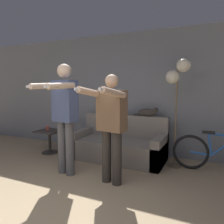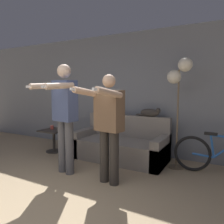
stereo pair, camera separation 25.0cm
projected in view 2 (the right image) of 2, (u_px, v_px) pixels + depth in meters
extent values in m
cube|color=gray|center=(133.00, 93.00, 4.76)|extent=(10.00, 0.05, 2.60)
cube|color=gray|center=(120.00, 150.00, 4.33)|extent=(1.82, 0.84, 0.40)
cube|color=gray|center=(128.00, 126.00, 4.59)|extent=(1.82, 0.14, 0.45)
cube|color=gray|center=(86.00, 141.00, 4.72)|extent=(0.16, 0.84, 0.54)
cube|color=gray|center=(161.00, 152.00, 3.93)|extent=(0.16, 0.84, 0.54)
cylinder|color=#56565B|center=(62.00, 146.00, 3.70)|extent=(0.14, 0.14, 0.88)
cylinder|color=#56565B|center=(69.00, 148.00, 3.59)|extent=(0.14, 0.14, 0.88)
cube|color=#475684|center=(65.00, 101.00, 3.56)|extent=(0.42, 0.27, 0.66)
sphere|color=beige|center=(64.00, 71.00, 3.50)|extent=(0.22, 0.22, 0.22)
cylinder|color=beige|center=(44.00, 86.00, 3.45)|extent=(0.16, 0.51, 0.11)
cube|color=white|center=(30.00, 87.00, 3.25)|extent=(0.05, 0.13, 0.04)
cylinder|color=beige|center=(60.00, 86.00, 3.22)|extent=(0.16, 0.51, 0.11)
cube|color=white|center=(46.00, 86.00, 3.02)|extent=(0.05, 0.13, 0.04)
cylinder|color=#38332D|center=(104.00, 156.00, 3.30)|extent=(0.14, 0.14, 0.79)
cylinder|color=#38332D|center=(114.00, 158.00, 3.19)|extent=(0.14, 0.14, 0.79)
cube|color=brown|center=(109.00, 111.00, 3.17)|extent=(0.44, 0.28, 0.60)
sphere|color=#D8AD8C|center=(109.00, 81.00, 3.12)|extent=(0.19, 0.19, 0.19)
cylinder|color=#D8AD8C|center=(87.00, 92.00, 3.06)|extent=(0.17, 0.52, 0.17)
cube|color=white|center=(74.00, 90.00, 2.87)|extent=(0.05, 0.13, 0.05)
cylinder|color=#D8AD8C|center=(109.00, 93.00, 2.83)|extent=(0.17, 0.52, 0.17)
cube|color=white|center=(96.00, 90.00, 2.63)|extent=(0.05, 0.13, 0.05)
ellipsoid|color=#3D3833|center=(150.00, 113.00, 4.32)|extent=(0.39, 0.14, 0.16)
sphere|color=#3D3833|center=(158.00, 111.00, 4.24)|extent=(0.10, 0.10, 0.10)
ellipsoid|color=#3D3833|center=(140.00, 115.00, 4.44)|extent=(0.22, 0.04, 0.04)
cone|color=#3D3833|center=(157.00, 109.00, 4.22)|extent=(0.03, 0.03, 0.03)
cone|color=#3D3833|center=(158.00, 108.00, 4.25)|extent=(0.03, 0.03, 0.03)
cylinder|color=#756047|center=(176.00, 167.00, 3.91)|extent=(0.25, 0.25, 0.02)
cylinder|color=#756047|center=(177.00, 120.00, 3.81)|extent=(0.03, 0.03, 1.73)
sphere|color=white|center=(185.00, 65.00, 3.66)|extent=(0.24, 0.24, 0.24)
sphere|color=white|center=(174.00, 77.00, 3.77)|extent=(0.24, 0.24, 0.24)
cylinder|color=#38332D|center=(54.00, 151.00, 4.90)|extent=(0.36, 0.36, 0.02)
cylinder|color=#38332D|center=(54.00, 141.00, 4.88)|extent=(0.06, 0.06, 0.47)
cube|color=#38332D|center=(54.00, 130.00, 4.85)|extent=(0.52, 0.52, 0.03)
cylinder|color=#B7473D|center=(52.00, 127.00, 4.89)|extent=(0.08, 0.08, 0.09)
torus|color=black|center=(192.00, 153.00, 3.73)|extent=(0.61, 0.05, 0.61)
cylinder|color=blue|center=(212.00, 146.00, 3.56)|extent=(0.10, 0.04, 0.37)
cylinder|color=blue|center=(203.00, 155.00, 3.65)|extent=(0.34, 0.04, 0.05)
cube|color=black|center=(211.00, 134.00, 3.56)|extent=(0.20, 0.07, 0.04)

